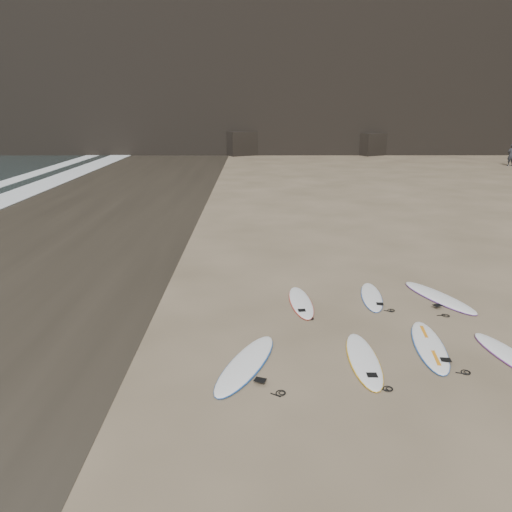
{
  "coord_description": "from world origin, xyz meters",
  "views": [
    {
      "loc": [
        -4.45,
        -10.02,
        5.16
      ],
      "look_at": [
        -4.38,
        2.04,
        1.5
      ],
      "focal_mm": 35.0,
      "sensor_mm": 36.0,
      "label": 1
    }
  ],
  "objects_px": {
    "surfboard_7": "(439,297)",
    "person_a": "(511,155)",
    "surfboard_2": "(430,346)",
    "surfboard_1": "(364,359)",
    "surfboard_3": "(512,357)",
    "surfboard_5": "(301,302)",
    "surfboard_6": "(372,296)",
    "surfboard_0": "(246,364)"
  },
  "relations": [
    {
      "from": "surfboard_5",
      "to": "surfboard_7",
      "type": "distance_m",
      "value": 3.88
    },
    {
      "from": "surfboard_3",
      "to": "surfboard_2",
      "type": "bearing_deg",
      "value": 149.53
    },
    {
      "from": "surfboard_0",
      "to": "surfboard_5",
      "type": "bearing_deg",
      "value": 88.33
    },
    {
      "from": "surfboard_1",
      "to": "surfboard_3",
      "type": "bearing_deg",
      "value": 2.91
    },
    {
      "from": "surfboard_1",
      "to": "surfboard_2",
      "type": "relative_size",
      "value": 0.96
    },
    {
      "from": "surfboard_3",
      "to": "surfboard_7",
      "type": "relative_size",
      "value": 0.88
    },
    {
      "from": "surfboard_1",
      "to": "surfboard_5",
      "type": "relative_size",
      "value": 1.06
    },
    {
      "from": "surfboard_0",
      "to": "surfboard_7",
      "type": "distance_m",
      "value": 6.48
    },
    {
      "from": "surfboard_0",
      "to": "surfboard_6",
      "type": "height_order",
      "value": "surfboard_0"
    },
    {
      "from": "surfboard_0",
      "to": "surfboard_5",
      "type": "height_order",
      "value": "surfboard_0"
    },
    {
      "from": "person_a",
      "to": "surfboard_5",
      "type": "bearing_deg",
      "value": 42.42
    },
    {
      "from": "surfboard_6",
      "to": "surfboard_2",
      "type": "bearing_deg",
      "value": -71.69
    },
    {
      "from": "surfboard_0",
      "to": "surfboard_2",
      "type": "relative_size",
      "value": 1.06
    },
    {
      "from": "surfboard_3",
      "to": "person_a",
      "type": "distance_m",
      "value": 38.9
    },
    {
      "from": "surfboard_3",
      "to": "surfboard_6",
      "type": "relative_size",
      "value": 1.07
    },
    {
      "from": "surfboard_3",
      "to": "surfboard_7",
      "type": "xyz_separation_m",
      "value": [
        -0.32,
        3.43,
        0.01
      ]
    },
    {
      "from": "surfboard_2",
      "to": "surfboard_6",
      "type": "height_order",
      "value": "surfboard_2"
    },
    {
      "from": "surfboard_2",
      "to": "person_a",
      "type": "distance_m",
      "value": 39.16
    },
    {
      "from": "surfboard_0",
      "to": "surfboard_3",
      "type": "bearing_deg",
      "value": 24.29
    },
    {
      "from": "surfboard_5",
      "to": "surfboard_7",
      "type": "height_order",
      "value": "surfboard_7"
    },
    {
      "from": "surfboard_0",
      "to": "surfboard_6",
      "type": "xyz_separation_m",
      "value": [
        3.46,
        3.77,
        -0.01
      ]
    },
    {
      "from": "surfboard_0",
      "to": "person_a",
      "type": "xyz_separation_m",
      "value": [
        22.86,
        35.13,
        0.91
      ]
    },
    {
      "from": "surfboard_0",
      "to": "surfboard_7",
      "type": "relative_size",
      "value": 1.01
    },
    {
      "from": "surfboard_2",
      "to": "surfboard_1",
      "type": "bearing_deg",
      "value": -151.51
    },
    {
      "from": "surfboard_2",
      "to": "person_a",
      "type": "bearing_deg",
      "value": 68.66
    },
    {
      "from": "surfboard_7",
      "to": "person_a",
      "type": "xyz_separation_m",
      "value": [
        17.54,
        31.44,
        0.91
      ]
    },
    {
      "from": "surfboard_3",
      "to": "surfboard_6",
      "type": "xyz_separation_m",
      "value": [
        -2.18,
        3.51,
        -0.0
      ]
    },
    {
      "from": "surfboard_3",
      "to": "surfboard_7",
      "type": "height_order",
      "value": "surfboard_7"
    },
    {
      "from": "surfboard_6",
      "to": "surfboard_7",
      "type": "xyz_separation_m",
      "value": [
        1.86,
        -0.07,
        0.01
      ]
    },
    {
      "from": "surfboard_3",
      "to": "surfboard_1",
      "type": "bearing_deg",
      "value": 169.56
    },
    {
      "from": "surfboard_6",
      "to": "surfboard_3",
      "type": "bearing_deg",
      "value": -51.26
    },
    {
      "from": "surfboard_1",
      "to": "surfboard_3",
      "type": "distance_m",
      "value": 3.17
    },
    {
      "from": "surfboard_0",
      "to": "surfboard_1",
      "type": "relative_size",
      "value": 1.1
    },
    {
      "from": "surfboard_3",
      "to": "surfboard_7",
      "type": "distance_m",
      "value": 3.45
    },
    {
      "from": "surfboard_5",
      "to": "surfboard_6",
      "type": "distance_m",
      "value": 2.05
    },
    {
      "from": "surfboard_7",
      "to": "person_a",
      "type": "height_order",
      "value": "person_a"
    },
    {
      "from": "surfboard_2",
      "to": "surfboard_3",
      "type": "relative_size",
      "value": 1.08
    },
    {
      "from": "surfboard_6",
      "to": "surfboard_0",
      "type": "bearing_deg",
      "value": -125.69
    },
    {
      "from": "surfboard_3",
      "to": "person_a",
      "type": "relative_size",
      "value": 1.24
    },
    {
      "from": "surfboard_2",
      "to": "surfboard_5",
      "type": "height_order",
      "value": "surfboard_2"
    },
    {
      "from": "surfboard_1",
      "to": "surfboard_3",
      "type": "xyz_separation_m",
      "value": [
        3.17,
        0.1,
        -0.0
      ]
    },
    {
      "from": "person_a",
      "to": "surfboard_2",
      "type": "bearing_deg",
      "value": 47.71
    }
  ]
}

